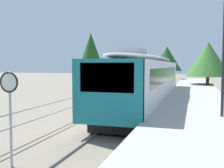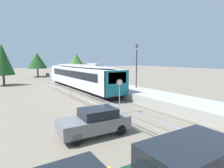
{
  "view_description": "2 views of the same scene",
  "coord_description": "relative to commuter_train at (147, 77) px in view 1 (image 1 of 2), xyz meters",
  "views": [
    {
      "loc": [
        3.13,
        7.17,
        2.98
      ],
      "look_at": [
        -1.0,
        20.74,
        2.0
      ],
      "focal_mm": 43.15,
      "sensor_mm": 36.0,
      "label": 1
    },
    {
      "loc": [
        -10.27,
        1.99,
        4.33
      ],
      "look_at": [
        0.0,
        17.74,
        1.8
      ],
      "focal_mm": 29.46,
      "sensor_mm": 36.0,
      "label": 2
    }
  ],
  "objects": [
    {
      "name": "ground_plane",
      "position": [
        -3.0,
        -3.87,
        -2.14
      ],
      "size": [
        160.0,
        160.0,
        0.0
      ],
      "primitive_type": "plane",
      "color": "slate"
    },
    {
      "name": "commuter_train",
      "position": [
        0.0,
        0.0,
        0.0
      ],
      "size": [
        2.82,
        18.49,
        3.74
      ],
      "color": "silver",
      "rests_on": "track_rails"
    },
    {
      "name": "station_platform",
      "position": [
        3.25,
        -3.87,
        -1.69
      ],
      "size": [
        3.9,
        60.0,
        0.9
      ],
      "primitive_type": "cube",
      "color": "#A8A59E",
      "rests_on": "ground"
    },
    {
      "name": "tree_behind_station_far",
      "position": [
        4.61,
        12.67,
        1.52
      ],
      "size": [
        4.78,
        4.78,
        5.56
      ],
      "color": "brown",
      "rests_on": "ground"
    },
    {
      "name": "track_rails",
      "position": [
        0.0,
        -3.87,
        -2.11
      ],
      "size": [
        3.2,
        60.0,
        0.14
      ],
      "color": "slate",
      "rests_on": "ground"
    },
    {
      "name": "tree_distant_left",
      "position": [
        -0.93,
        23.9,
        1.89
      ],
      "size": [
        4.62,
        4.62,
        5.94
      ],
      "color": "brown",
      "rests_on": "ground"
    },
    {
      "name": "tree_behind_carpark",
      "position": [
        -8.77,
        11.65,
        2.16
      ],
      "size": [
        3.63,
        3.63,
        6.88
      ],
      "color": "brown",
      "rests_on": "ground"
    },
    {
      "name": "speed_limit_sign",
      "position": [
        -1.93,
        -12.2,
        -0.02
      ],
      "size": [
        0.61,
        0.1,
        2.81
      ],
      "color": "#9EA0A5",
      "rests_on": "ground"
    }
  ]
}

